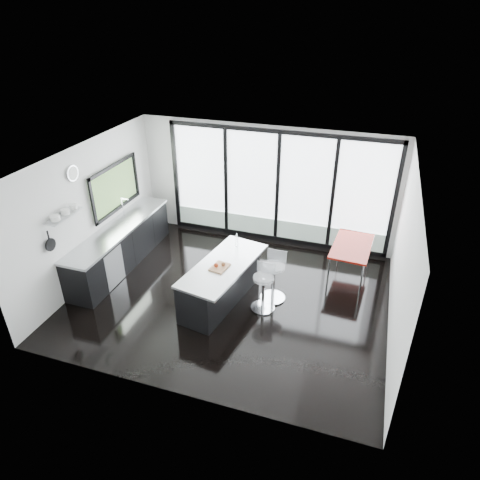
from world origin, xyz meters
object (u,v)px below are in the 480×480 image
(red_table, at_px, (350,260))
(bar_stool_far, at_px, (273,282))
(bar_stool_near, at_px, (263,293))
(island, at_px, (221,281))

(red_table, bearing_deg, bar_stool_far, -134.58)
(bar_stool_near, relative_size, bar_stool_far, 0.93)
(island, relative_size, red_table, 1.66)
(island, height_order, bar_stool_near, island)
(island, distance_m, red_table, 2.85)
(bar_stool_near, xyz_separation_m, bar_stool_far, (0.10, 0.37, 0.03))
(bar_stool_far, bearing_deg, island, -155.98)
(bar_stool_far, xyz_separation_m, red_table, (1.33, 1.35, -0.04))
(bar_stool_near, distance_m, red_table, 2.23)
(island, distance_m, bar_stool_far, 1.02)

